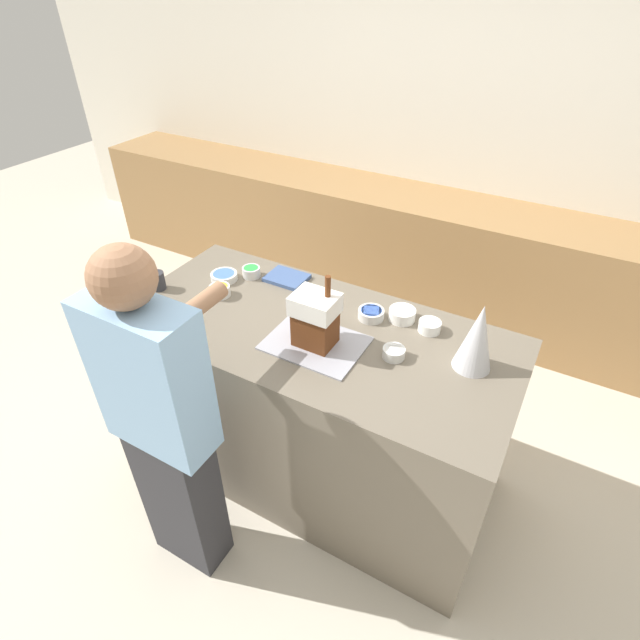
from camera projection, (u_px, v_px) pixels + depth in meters
ground_plane at (316, 464)px, 2.80m from camera, size 12.00×12.00×0.00m
wall_back at (463, 132)px, 3.51m from camera, size 8.00×0.05×2.60m
back_cabinet_block at (432, 258)px, 3.78m from camera, size 6.00×0.60×0.91m
kitchen_island at (315, 404)px, 2.52m from camera, size 1.81×0.84×0.95m
baking_tray at (315, 343)px, 2.15m from camera, size 0.41×0.31×0.01m
gingerbread_house at (315, 318)px, 2.07m from camera, size 0.18×0.15×0.33m
decorative_tree at (477, 337)px, 1.95m from camera, size 0.16×0.16×0.30m
candy_bowl_beside_tree at (430, 326)px, 2.21m from camera, size 0.10×0.10×0.05m
candy_bowl_behind_tray at (251, 271)px, 2.59m from camera, size 0.09×0.09×0.05m
candy_bowl_center_rear at (220, 290)px, 2.44m from camera, size 0.10×0.10×0.05m
candy_bowl_near_tray_right at (394, 352)px, 2.07m from camera, size 0.09×0.09×0.05m
candy_bowl_near_tray_left at (371, 314)px, 2.29m from camera, size 0.12×0.12×0.04m
candy_bowl_far_right at (402, 314)px, 2.28m from camera, size 0.12×0.12×0.05m
candy_bowl_far_left at (224, 276)px, 2.56m from camera, size 0.14×0.14×0.04m
cookbook at (287, 278)px, 2.57m from camera, size 0.20×0.16×0.02m
mug at (158, 281)px, 2.48m from camera, size 0.07×0.07×0.09m
person at (164, 427)px, 1.93m from camera, size 0.43×0.53×1.62m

